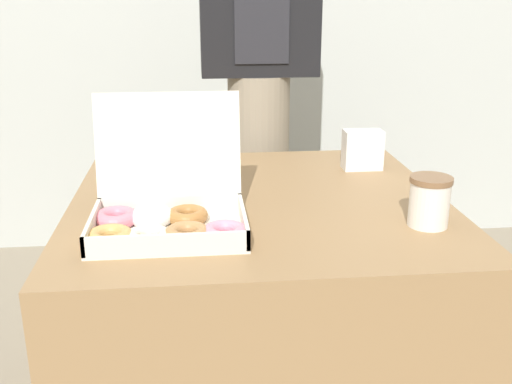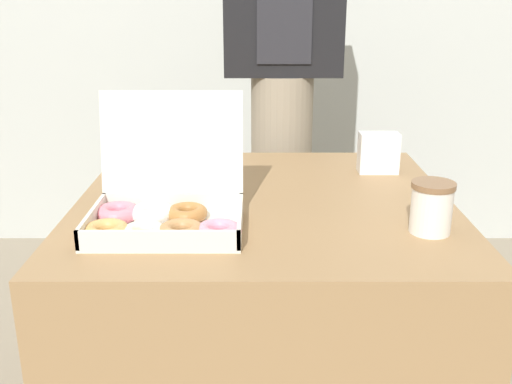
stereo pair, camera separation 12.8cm
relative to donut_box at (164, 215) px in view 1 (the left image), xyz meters
The scene contains 5 objects.
table 0.49m from the donut_box, 41.04° to the left, with size 0.91×0.89×0.71m.
donut_box is the anchor object (origin of this frame).
coffee_cup 0.57m from the donut_box, ahead, with size 0.09×0.09×0.11m.
napkin_holder 0.69m from the donut_box, 37.83° to the left, with size 0.11×0.06×0.11m.
person_customer 0.91m from the donut_box, 71.00° to the left, with size 0.39×0.21×1.71m.
Camera 1 is at (-0.15, -1.38, 1.20)m, focal length 42.00 mm.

